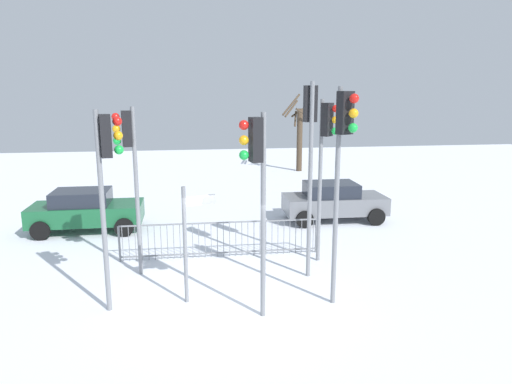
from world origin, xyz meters
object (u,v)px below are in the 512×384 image
traffic_light_rear_right (310,137)px  direction_sign_post (188,238)px  traffic_light_foreground_left (129,154)px  traffic_light_rear_left (326,145)px  car_grey_trailing (333,201)px  car_green_far (86,210)px  bare_tree_left (299,135)px  traffic_light_foreground_right (343,149)px  traffic_light_mid_right (257,170)px  traffic_light_mid_left (107,166)px

traffic_light_rear_right → direction_sign_post: (-3.14, -1.22, -2.15)m
traffic_light_foreground_left → traffic_light_rear_left: bearing=-98.5°
direction_sign_post → traffic_light_rear_right: bearing=4.2°
traffic_light_rear_left → car_grey_trailing: traffic_light_rear_left is taller
car_green_far → bare_tree_left: size_ratio=0.80×
traffic_light_foreground_right → traffic_light_mid_right: (-1.92, -0.29, -0.37)m
car_green_far → traffic_light_mid_left: bearing=-73.6°
traffic_light_foreground_right → traffic_light_mid_left: (-5.00, 0.55, -0.33)m
car_grey_trailing → bare_tree_left: bearing=84.2°
traffic_light_mid_right → direction_sign_post: size_ratio=1.60×
traffic_light_mid_left → car_green_far: 7.15m
traffic_light_foreground_right → car_green_far: 10.20m
traffic_light_rear_right → traffic_light_foreground_left: traffic_light_rear_right is taller
traffic_light_foreground_right → traffic_light_mid_right: 1.97m
traffic_light_rear_left → car_green_far: size_ratio=1.22×
car_grey_trailing → traffic_light_mid_right: bearing=-117.8°
traffic_light_rear_left → car_green_far: bearing=-73.8°
traffic_light_foreground_left → car_green_far: 5.48m
traffic_light_rear_left → traffic_light_mid_right: traffic_light_rear_left is taller
traffic_light_mid_right → direction_sign_post: bearing=45.6°
traffic_light_foreground_right → traffic_light_foreground_left: (-4.77, 2.59, -0.33)m
traffic_light_foreground_right → traffic_light_rear_left: traffic_light_foreground_right is taller
traffic_light_mid_left → traffic_light_foreground_left: size_ratio=1.00×
traffic_light_foreground_right → car_grey_trailing: 7.87m
traffic_light_foreground_right → traffic_light_rear_right: bearing=-108.5°
traffic_light_foreground_right → car_green_far: size_ratio=1.29×
traffic_light_mid_left → bare_tree_left: bearing=142.6°
traffic_light_mid_right → car_green_far: 9.14m
traffic_light_foreground_left → traffic_light_rear_left: size_ratio=0.96×
traffic_light_mid_left → traffic_light_foreground_left: (0.23, 2.03, 0.00)m
traffic_light_rear_right → traffic_light_foreground_left: size_ratio=1.14×
traffic_light_rear_left → bare_tree_left: 16.18m
traffic_light_foreground_right → bare_tree_left: 19.01m
traffic_light_rear_right → traffic_light_mid_right: 2.82m
traffic_light_mid_right → car_green_far: traffic_light_mid_right is taller
direction_sign_post → bare_tree_left: 19.25m
traffic_light_rear_right → traffic_light_foreground_right: 1.93m
traffic_light_foreground_left → car_grey_trailing: 8.60m
traffic_light_mid_left → traffic_light_rear_left: bearing=100.3°
traffic_light_mid_left → bare_tree_left: 20.05m
traffic_light_foreground_right → bare_tree_left: traffic_light_foreground_right is taller
traffic_light_rear_right → direction_sign_post: 4.00m
traffic_light_foreground_left → traffic_light_rear_left: (5.25, 0.20, 0.13)m
traffic_light_rear_left → direction_sign_post: size_ratio=1.68×
direction_sign_post → car_green_far: (-3.52, 6.29, -0.79)m
traffic_light_mid_left → car_grey_trailing: bearing=120.2°
direction_sign_post → car_grey_trailing: size_ratio=0.72×
traffic_light_rear_right → traffic_light_mid_left: traffic_light_rear_right is taller
car_grey_trailing → bare_tree_left: size_ratio=0.81×
traffic_light_mid_left → direction_sign_post: (1.65, 0.14, -1.71)m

